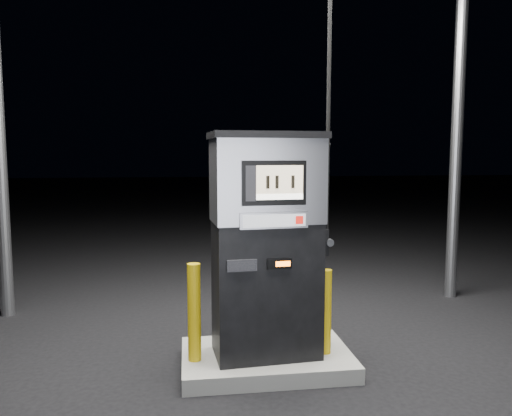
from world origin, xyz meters
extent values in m
plane|color=black|center=(0.00, 0.00, 0.00)|extent=(80.00, 80.00, 0.00)
cube|color=slate|center=(0.00, 0.00, 0.07)|extent=(1.60, 1.00, 0.15)
cylinder|color=gray|center=(3.00, 2.00, 2.25)|extent=(0.16, 0.16, 4.50)
cube|color=black|center=(-0.01, -0.04, 0.78)|extent=(1.00, 0.62, 1.26)
cube|color=#ACACB3|center=(-0.01, -0.04, 1.79)|extent=(1.02, 0.65, 0.76)
cube|color=black|center=(-0.01, -0.04, 2.20)|extent=(1.06, 0.69, 0.06)
cube|color=black|center=(0.01, -0.33, 1.78)|extent=(0.57, 0.07, 0.38)
cube|color=tan|center=(0.06, -0.34, 1.81)|extent=(0.41, 0.03, 0.24)
cube|color=white|center=(0.06, -0.34, 1.67)|extent=(0.41, 0.03, 0.05)
cube|color=#ACACB3|center=(0.01, -0.33, 1.46)|extent=(0.61, 0.07, 0.14)
cube|color=#A4A6AC|center=(0.01, -0.35, 1.46)|extent=(0.55, 0.04, 0.11)
cube|color=#B3130B|center=(0.23, -0.33, 1.46)|extent=(0.07, 0.01, 0.07)
cube|color=black|center=(0.06, -0.32, 1.08)|extent=(0.22, 0.04, 0.09)
cube|color=#FF660C|center=(0.09, -0.33, 1.08)|extent=(0.13, 0.01, 0.05)
cube|color=black|center=(-0.27, -0.35, 1.08)|extent=(0.26, 0.04, 0.10)
cube|color=black|center=(0.52, 0.00, 1.21)|extent=(0.11, 0.19, 0.25)
cylinder|color=gray|center=(0.58, 0.01, 1.21)|extent=(0.09, 0.23, 0.07)
cylinder|color=black|center=(0.56, -0.05, 2.89)|extent=(0.04, 0.04, 3.13)
cylinder|color=#C9A40B|center=(-0.68, -0.09, 0.60)|extent=(0.15, 0.15, 0.90)
cylinder|color=#C9A40B|center=(0.55, -0.09, 0.55)|extent=(0.11, 0.11, 0.81)
camera|label=1|loc=(-0.74, -4.53, 2.03)|focal=35.00mm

